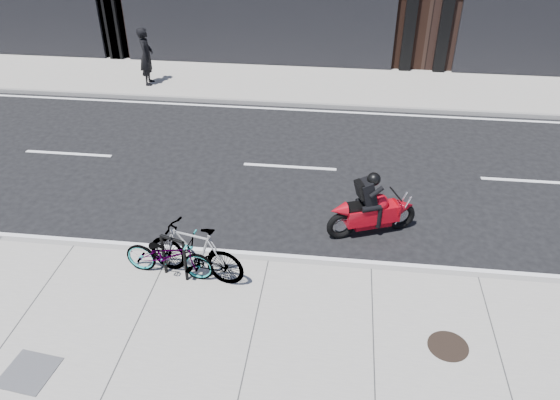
# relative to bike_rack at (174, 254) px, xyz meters

# --- Properties ---
(ground) EXTENTS (120.00, 120.00, 0.00)m
(ground) POSITION_rel_bike_rack_xyz_m (1.66, 2.65, -0.66)
(ground) COLOR black
(ground) RESTS_ON ground
(sidewalk_near) EXTENTS (60.00, 6.00, 0.13)m
(sidewalk_near) POSITION_rel_bike_rack_xyz_m (1.66, -2.35, -0.59)
(sidewalk_near) COLOR gray
(sidewalk_near) RESTS_ON ground
(sidewalk_far) EXTENTS (60.00, 3.50, 0.13)m
(sidewalk_far) POSITION_rel_bike_rack_xyz_m (1.66, 10.40, -0.59)
(sidewalk_far) COLOR gray
(sidewalk_far) RESTS_ON ground
(bike_rack) EXTENTS (0.51, 0.21, 0.90)m
(bike_rack) POSITION_rel_bike_rack_xyz_m (0.00, 0.00, 0.00)
(bike_rack) COLOR black
(bike_rack) RESTS_ON sidewalk_near
(bicycle_front) EXTENTS (1.79, 0.79, 0.91)m
(bicycle_front) POSITION_rel_bike_rack_xyz_m (-0.12, 0.05, -0.07)
(bicycle_front) COLOR gray
(bicycle_front) RESTS_ON sidewalk_near
(bicycle_rear) EXTENTS (2.00, 0.98, 1.16)m
(bicycle_rear) POSITION_rel_bike_rack_xyz_m (0.40, 0.05, 0.05)
(bicycle_rear) COLOR gray
(bicycle_rear) RESTS_ON sidewalk_near
(motorcycle) EXTENTS (1.90, 0.97, 1.49)m
(motorcycle) POSITION_rel_bike_rack_xyz_m (3.75, 2.04, -0.05)
(motorcycle) COLOR black
(motorcycle) RESTS_ON ground
(pedestrian) EXTENTS (0.55, 0.75, 1.90)m
(pedestrian) POSITION_rel_bike_rack_xyz_m (-3.70, 9.64, 0.42)
(pedestrian) COLOR black
(pedestrian) RESTS_ON sidewalk_far
(manhole_cover) EXTENTS (0.76, 0.76, 0.02)m
(manhole_cover) POSITION_rel_bike_rack_xyz_m (4.86, -1.16, -0.52)
(manhole_cover) COLOR black
(manhole_cover) RESTS_ON sidewalk_near
(utility_grate) EXTENTS (0.84, 0.84, 0.02)m
(utility_grate) POSITION_rel_bike_rack_xyz_m (-1.64, -2.48, -0.52)
(utility_grate) COLOR #4D4D50
(utility_grate) RESTS_ON sidewalk_near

